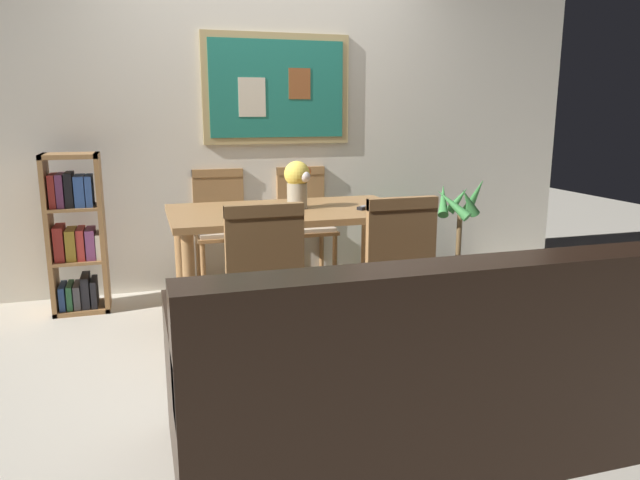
{
  "coord_description": "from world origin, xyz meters",
  "views": [
    {
      "loc": [
        -0.95,
        -3.11,
        1.34
      ],
      "look_at": [
        -0.02,
        -0.1,
        0.65
      ],
      "focal_mm": 33.32,
      "sensor_mm": 36.0,
      "label": 1
    }
  ],
  "objects_px": {
    "dining_table": "(289,224)",
    "dining_chair_near_right": "(393,264)",
    "dining_chair_near_left": "(261,275)",
    "potted_palm": "(458,250)",
    "potted_ivy": "(415,248)",
    "dining_chair_far_right": "(304,216)",
    "flower_vase": "(298,181)",
    "tv_remote": "(367,207)",
    "dining_chair_far_left": "(221,220)",
    "leather_couch": "(406,379)",
    "bookshelf": "(77,236)"
  },
  "relations": [
    {
      "from": "tv_remote",
      "to": "leather_couch",
      "type": "bearing_deg",
      "value": -105.65
    },
    {
      "from": "tv_remote",
      "to": "dining_chair_far_left",
      "type": "bearing_deg",
      "value": 131.38
    },
    {
      "from": "dining_chair_near_left",
      "to": "potted_palm",
      "type": "xyz_separation_m",
      "value": [
        1.75,
        1.11,
        -0.24
      ]
    },
    {
      "from": "dining_chair_far_left",
      "to": "flower_vase",
      "type": "bearing_deg",
      "value": -63.01
    },
    {
      "from": "dining_chair_far_right",
      "to": "dining_chair_near_right",
      "type": "distance_m",
      "value": 1.56
    },
    {
      "from": "dining_chair_far_right",
      "to": "flower_vase",
      "type": "bearing_deg",
      "value": -108.33
    },
    {
      "from": "flower_vase",
      "to": "tv_remote",
      "type": "xyz_separation_m",
      "value": [
        0.42,
        -0.15,
        -0.16
      ]
    },
    {
      "from": "tv_remote",
      "to": "dining_chair_far_right",
      "type": "bearing_deg",
      "value": 100.32
    },
    {
      "from": "leather_couch",
      "to": "flower_vase",
      "type": "relative_size",
      "value": 5.96
    },
    {
      "from": "dining_chair_far_left",
      "to": "leather_couch",
      "type": "distance_m",
      "value": 2.47
    },
    {
      "from": "dining_chair_near_left",
      "to": "leather_couch",
      "type": "distance_m",
      "value": 0.97
    },
    {
      "from": "potted_palm",
      "to": "flower_vase",
      "type": "distance_m",
      "value": 1.51
    },
    {
      "from": "dining_table",
      "to": "dining_chair_near_right",
      "type": "xyz_separation_m",
      "value": [
        0.37,
        -0.78,
        -0.1
      ]
    },
    {
      "from": "dining_chair_near_right",
      "to": "flower_vase",
      "type": "relative_size",
      "value": 3.01
    },
    {
      "from": "dining_chair_near_left",
      "to": "dining_chair_far_left",
      "type": "relative_size",
      "value": 1.0
    },
    {
      "from": "potted_ivy",
      "to": "dining_chair_near_right",
      "type": "bearing_deg",
      "value": -120.3
    },
    {
      "from": "potted_palm",
      "to": "bookshelf",
      "type": "bearing_deg",
      "value": 174.58
    },
    {
      "from": "leather_couch",
      "to": "flower_vase",
      "type": "height_order",
      "value": "flower_vase"
    },
    {
      "from": "dining_chair_near_left",
      "to": "potted_ivy",
      "type": "height_order",
      "value": "dining_chair_near_left"
    },
    {
      "from": "dining_chair_near_right",
      "to": "leather_couch",
      "type": "xyz_separation_m",
      "value": [
        -0.32,
        -0.87,
        -0.23
      ]
    },
    {
      "from": "dining_chair_near_right",
      "to": "flower_vase",
      "type": "bearing_deg",
      "value": 111.57
    },
    {
      "from": "dining_table",
      "to": "tv_remote",
      "type": "distance_m",
      "value": 0.51
    },
    {
      "from": "potted_ivy",
      "to": "dining_chair_far_right",
      "type": "bearing_deg",
      "value": 171.65
    },
    {
      "from": "dining_chair_far_right",
      "to": "tv_remote",
      "type": "bearing_deg",
      "value": -79.68
    },
    {
      "from": "dining_table",
      "to": "tv_remote",
      "type": "relative_size",
      "value": 9.49
    },
    {
      "from": "dining_chair_far_right",
      "to": "dining_chair_far_left",
      "type": "xyz_separation_m",
      "value": [
        -0.64,
        0.01,
        0.0
      ]
    },
    {
      "from": "dining_chair_near_right",
      "to": "dining_chair_far_left",
      "type": "xyz_separation_m",
      "value": [
        -0.71,
        1.56,
        0.0
      ]
    },
    {
      "from": "potted_ivy",
      "to": "leather_couch",
      "type": "bearing_deg",
      "value": -116.72
    },
    {
      "from": "potted_ivy",
      "to": "tv_remote",
      "type": "bearing_deg",
      "value": -133.14
    },
    {
      "from": "dining_table",
      "to": "leather_couch",
      "type": "height_order",
      "value": "leather_couch"
    },
    {
      "from": "bookshelf",
      "to": "dining_table",
      "type": "bearing_deg",
      "value": -23.46
    },
    {
      "from": "dining_chair_near_left",
      "to": "dining_chair_far_left",
      "type": "distance_m",
      "value": 1.57
    },
    {
      "from": "dining_chair_far_left",
      "to": "tv_remote",
      "type": "height_order",
      "value": "dining_chair_far_left"
    },
    {
      "from": "bookshelf",
      "to": "tv_remote",
      "type": "relative_size",
      "value": 6.78
    },
    {
      "from": "dining_chair_near_right",
      "to": "tv_remote",
      "type": "distance_m",
      "value": 0.68
    },
    {
      "from": "dining_table",
      "to": "tv_remote",
      "type": "height_order",
      "value": "tv_remote"
    },
    {
      "from": "leather_couch",
      "to": "flower_vase",
      "type": "xyz_separation_m",
      "value": [
        0.01,
        1.66,
        0.59
      ]
    },
    {
      "from": "dining_table",
      "to": "potted_palm",
      "type": "xyz_separation_m",
      "value": [
        1.41,
        0.32,
        -0.34
      ]
    },
    {
      "from": "flower_vase",
      "to": "potted_ivy",
      "type": "bearing_deg",
      "value": 28.76
    },
    {
      "from": "dining_table",
      "to": "dining_chair_far_right",
      "type": "relative_size",
      "value": 1.64
    },
    {
      "from": "leather_couch",
      "to": "potted_ivy",
      "type": "relative_size",
      "value": 3.63
    },
    {
      "from": "dining_chair_near_left",
      "to": "leather_couch",
      "type": "height_order",
      "value": "dining_chair_near_left"
    },
    {
      "from": "dining_chair_far_right",
      "to": "flower_vase",
      "type": "height_order",
      "value": "flower_vase"
    },
    {
      "from": "dining_chair_far_right",
      "to": "flower_vase",
      "type": "relative_size",
      "value": 3.01
    },
    {
      "from": "dining_chair_near_right",
      "to": "tv_remote",
      "type": "xyz_separation_m",
      "value": [
        0.1,
        0.65,
        0.2
      ]
    },
    {
      "from": "dining_chair_near_left",
      "to": "potted_ivy",
      "type": "relative_size",
      "value": 1.84
    },
    {
      "from": "dining_chair_far_left",
      "to": "bookshelf",
      "type": "height_order",
      "value": "bookshelf"
    },
    {
      "from": "dining_chair_far_left",
      "to": "dining_chair_far_right",
      "type": "bearing_deg",
      "value": -0.89
    },
    {
      "from": "leather_couch",
      "to": "flower_vase",
      "type": "bearing_deg",
      "value": 89.79
    },
    {
      "from": "potted_ivy",
      "to": "flower_vase",
      "type": "bearing_deg",
      "value": -151.24
    }
  ]
}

